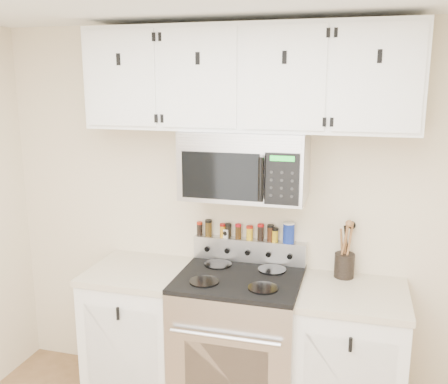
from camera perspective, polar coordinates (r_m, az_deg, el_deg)
name	(u,v)px	position (r m, az deg, el deg)	size (l,w,h in m)	color
back_wall	(251,216)	(3.34, 3.08, -2.80)	(3.50, 0.01, 2.50)	beige
range	(239,344)	(3.35, 1.71, -16.94)	(0.76, 0.65, 1.10)	#B7B7BA
base_cabinet_left	(142,332)	(3.58, -9.41, -15.47)	(0.64, 0.62, 0.92)	white
base_cabinet_right	(349,361)	(3.31, 14.12, -18.23)	(0.64, 0.62, 0.92)	white
microwave	(245,165)	(3.08, 2.41, 3.11)	(0.76, 0.44, 0.42)	#9E9EA3
upper_cabinets	(247,78)	(3.06, 2.61, 12.85)	(2.00, 0.35, 0.62)	white
utensil_crock	(344,263)	(3.26, 13.60, -7.93)	(0.12, 0.12, 0.36)	black
kitchen_timer	(226,233)	(3.38, 0.23, -4.72)	(0.05, 0.04, 0.06)	silver
salt_canister	(289,233)	(3.29, 7.40, -4.62)	(0.08, 0.08, 0.14)	navy
spice_jar_0	(200,228)	(3.42, -2.81, -4.18)	(0.04, 0.04, 0.09)	black
spice_jar_1	(209,228)	(3.40, -1.78, -4.12)	(0.05, 0.05, 0.11)	#3F2D0F
spice_jar_2	(223,230)	(3.38, -0.15, -4.40)	(0.04, 0.04, 0.09)	#C18316
spice_jar_3	(228,230)	(3.37, 0.47, -4.41)	(0.04, 0.04, 0.10)	black
spice_jar_4	(238,231)	(3.35, 1.63, -4.50)	(0.04, 0.04, 0.10)	#39230D
spice_jar_5	(250,233)	(3.34, 2.94, -4.65)	(0.04, 0.04, 0.09)	gold
spice_jar_6	(261,232)	(3.32, 4.20, -4.59)	(0.04, 0.04, 0.11)	black
spice_jar_7	(270,233)	(3.31, 5.31, -4.68)	(0.04, 0.04, 0.11)	#3B1D0E
spice_jar_8	(275,235)	(3.31, 5.83, -4.88)	(0.04, 0.04, 0.09)	gold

